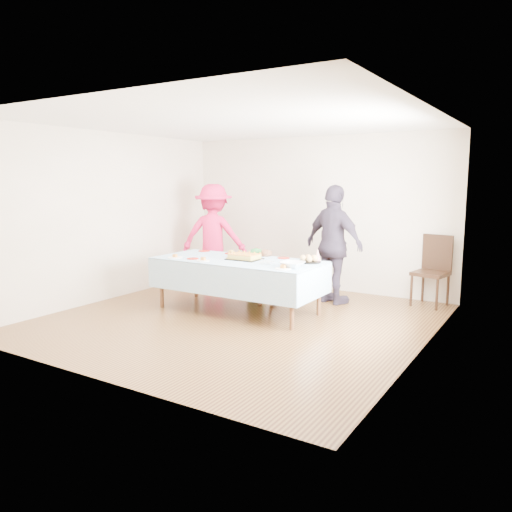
{
  "coord_description": "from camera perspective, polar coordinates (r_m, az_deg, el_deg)",
  "views": [
    {
      "loc": [
        3.76,
        -5.65,
        1.93
      ],
      "look_at": [
        0.11,
        0.3,
        0.87
      ],
      "focal_mm": 35.0,
      "sensor_mm": 36.0,
      "label": 1
    }
  ],
  "objects": [
    {
      "name": "plate_red_far_b",
      "position": [
        7.9,
        -2.89,
        0.3
      ],
      "size": [
        0.2,
        0.2,
        0.01
      ],
      "primitive_type": "cylinder",
      "color": "red",
      "rests_on": "party_table"
    },
    {
      "name": "plate_red_near",
      "position": [
        7.43,
        -7.24,
        -0.3
      ],
      "size": [
        0.18,
        0.18,
        0.01
      ],
      "primitive_type": "cylinder",
      "color": "red",
      "rests_on": "party_table"
    },
    {
      "name": "toddler_left",
      "position": [
        8.16,
        0.08,
        -1.98
      ],
      "size": [
        0.36,
        0.3,
        0.85
      ],
      "primitive_type": "imported",
      "rotation": [
        0.0,
        0.0,
        3.51
      ],
      "color": "#B41622",
      "rests_on": "ground"
    },
    {
      "name": "punch_bowl",
      "position": [
        6.66,
        4.15,
        -0.99
      ],
      "size": [
        0.32,
        0.32,
        0.08
      ],
      "primitive_type": "imported",
      "color": "silver",
      "rests_on": "party_table"
    },
    {
      "name": "party_hat",
      "position": [
        7.2,
        7.04,
        0.11
      ],
      "size": [
        0.11,
        0.11,
        0.18
      ],
      "primitive_type": "cone",
      "color": "white",
      "rests_on": "party_table"
    },
    {
      "name": "birthday_cake",
      "position": [
        7.32,
        -1.33,
        -0.09
      ],
      "size": [
        0.47,
        0.37,
        0.08
      ],
      "color": "black",
      "rests_on": "party_table"
    },
    {
      "name": "room_walls",
      "position": [
        6.76,
        -1.7,
        7.29
      ],
      "size": [
        5.04,
        5.04,
        2.72
      ],
      "color": "beige",
      "rests_on": "ground"
    },
    {
      "name": "adult_right",
      "position": [
        7.88,
        8.91,
        1.28
      ],
      "size": [
        1.18,
        0.79,
        1.87
      ],
      "primitive_type": "imported",
      "rotation": [
        0.0,
        0.0,
        2.81
      ],
      "color": "#342A3B",
      "rests_on": "ground"
    },
    {
      "name": "toddler_right",
      "position": [
        7.74,
        1.05,
        -2.45
      ],
      "size": [
        0.45,
        0.36,
        0.88
      ],
      "primitive_type": "imported",
      "rotation": [
        0.0,
        0.0,
        3.21
      ],
      "color": "tan",
      "rests_on": "ground"
    },
    {
      "name": "plate_white_right",
      "position": [
        6.54,
        3.1,
        -1.45
      ],
      "size": [
        0.21,
        0.21,
        0.01
      ],
      "primitive_type": "cylinder",
      "color": "white",
      "rests_on": "party_table"
    },
    {
      "name": "plate_red_far_d",
      "position": [
        7.44,
        3.17,
        -0.22
      ],
      "size": [
        0.18,
        0.18,
        0.01
      ],
      "primitive_type": "cylinder",
      "color": "red",
      "rests_on": "party_table"
    },
    {
      "name": "plate_white_mid",
      "position": [
        7.22,
        -6.06,
        -0.53
      ],
      "size": [
        0.2,
        0.2,
        0.01
      ],
      "primitive_type": "cylinder",
      "color": "white",
      "rests_on": "party_table"
    },
    {
      "name": "dining_chair",
      "position": [
        8.21,
        19.61,
        -1.12
      ],
      "size": [
        0.56,
        0.56,
        1.1
      ],
      "rotation": [
        0.0,
        0.0,
        -0.2
      ],
      "color": "black",
      "rests_on": "ground"
    },
    {
      "name": "ground",
      "position": [
        7.05,
        -2.02,
        -7.25
      ],
      "size": [
        5.0,
        5.0,
        0.0
      ],
      "primitive_type": "plane",
      "color": "#402212",
      "rests_on": "ground"
    },
    {
      "name": "fork_pile",
      "position": [
        6.9,
        1.3,
        -0.68
      ],
      "size": [
        0.24,
        0.18,
        0.07
      ],
      "primitive_type": null,
      "color": "white",
      "rests_on": "party_table"
    },
    {
      "name": "rolls_tray",
      "position": [
        7.09,
        6.06,
        -0.38
      ],
      "size": [
        0.35,
        0.35,
        0.1
      ],
      "color": "black",
      "rests_on": "party_table"
    },
    {
      "name": "toddler_mid",
      "position": [
        7.98,
        -0.0,
        -2.17
      ],
      "size": [
        0.49,
        0.41,
        0.87
      ],
      "primitive_type": "imported",
      "rotation": [
        0.0,
        0.0,
        3.49
      ],
      "color": "#297D35",
      "rests_on": "ground"
    },
    {
      "name": "party_table",
      "position": [
        7.33,
        -2.1,
        -0.83
      ],
      "size": [
        2.5,
        1.1,
        0.78
      ],
      "color": "brown",
      "rests_on": "ground"
    },
    {
      "name": "plate_red_far_c",
      "position": [
        7.58,
        -0.1,
        -0.04
      ],
      "size": [
        0.18,
        0.18,
        0.01
      ],
      "primitive_type": "cylinder",
      "color": "red",
      "rests_on": "party_table"
    },
    {
      "name": "plate_white_left",
      "position": [
        7.57,
        -9.24,
        -0.17
      ],
      "size": [
        0.22,
        0.22,
        0.01
      ],
      "primitive_type": "cylinder",
      "color": "white",
      "rests_on": "party_table"
    },
    {
      "name": "plate_red_far_a",
      "position": [
        8.22,
        -5.95,
        0.58
      ],
      "size": [
        0.19,
        0.19,
        0.01
      ],
      "primitive_type": "cylinder",
      "color": "red",
      "rests_on": "party_table"
    },
    {
      "name": "adult_left",
      "position": [
        9.1,
        -4.85,
        2.31
      ],
      "size": [
        1.37,
        1.05,
        1.87
      ],
      "primitive_type": "imported",
      "rotation": [
        0.0,
        0.0,
        3.48
      ],
      "color": "#DD1B52",
      "rests_on": "ground"
    }
  ]
}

